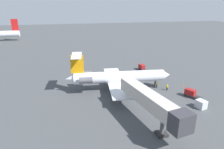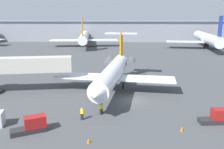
% 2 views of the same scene
% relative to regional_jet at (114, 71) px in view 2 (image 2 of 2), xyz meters
% --- Properties ---
extents(ground_plane, '(400.00, 400.00, 0.10)m').
position_rel_regional_jet_xyz_m(ground_plane, '(3.33, -4.86, -3.65)').
color(ground_plane, '#424447').
extents(regional_jet, '(21.98, 27.59, 9.69)m').
position_rel_regional_jet_xyz_m(regional_jet, '(0.00, 0.00, 0.00)').
color(regional_jet, silver).
rests_on(regional_jet, ground_plane).
extents(jet_bridge, '(18.58, 5.92, 6.50)m').
position_rel_regional_jet_xyz_m(jet_bridge, '(-17.67, -1.67, 1.21)').
color(jet_bridge, '#B7B2A8').
rests_on(jet_bridge, ground_plane).
extents(ground_crew_marshaller, '(0.47, 0.46, 1.69)m').
position_rel_regional_jet_xyz_m(ground_crew_marshaller, '(-1.37, -10.88, -2.75)').
color(ground_crew_marshaller, black).
rests_on(ground_crew_marshaller, ground_plane).
extents(ground_crew_loader, '(0.42, 0.29, 1.69)m').
position_rel_regional_jet_xyz_m(ground_crew_loader, '(-3.67, -12.70, -2.75)').
color(ground_crew_loader, black).
rests_on(ground_crew_loader, ground_plane).
extents(baggage_tug_lead, '(4.20, 3.07, 1.90)m').
position_rel_regional_jet_xyz_m(baggage_tug_lead, '(-8.89, -16.27, -2.77)').
color(baggage_tug_lead, '#262628').
rests_on(baggage_tug_lead, ground_plane).
extents(baggage_tug_trailing, '(4.12, 1.81, 1.90)m').
position_rel_regional_jet_xyz_m(baggage_tug_trailing, '(13.67, -12.97, -2.77)').
color(baggage_tug_trailing, '#262628').
rests_on(baggage_tug_trailing, ground_plane).
extents(traffic_cone_near, '(0.36, 0.36, 0.55)m').
position_rel_regional_jet_xyz_m(traffic_cone_near, '(8.54, -15.34, -3.33)').
color(traffic_cone_near, orange).
rests_on(traffic_cone_near, ground_plane).
extents(traffic_cone_mid, '(0.36, 0.36, 0.55)m').
position_rel_regional_jet_xyz_m(traffic_cone_mid, '(-2.04, -18.46, -3.33)').
color(traffic_cone_mid, orange).
rests_on(traffic_cone_mid, ground_plane).
extents(terminal_building, '(153.91, 22.18, 10.59)m').
position_rel_regional_jet_xyz_m(terminal_building, '(3.33, 94.98, 1.71)').
color(terminal_building, gray).
rests_on(terminal_building, ground_plane).
extents(parked_airliner_west_mid, '(30.40, 35.78, 13.07)m').
position_rel_regional_jet_xyz_m(parked_airliner_west_mid, '(-15.43, 64.76, 0.53)').
color(parked_airliner_west_mid, silver).
rests_on(parked_airliner_west_mid, ground_plane).
extents(parked_airliner_centre, '(32.96, 38.89, 13.36)m').
position_rel_regional_jet_xyz_m(parked_airliner_centre, '(36.46, 58.85, 0.67)').
color(parked_airliner_centre, silver).
rests_on(parked_airliner_centre, ground_plane).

